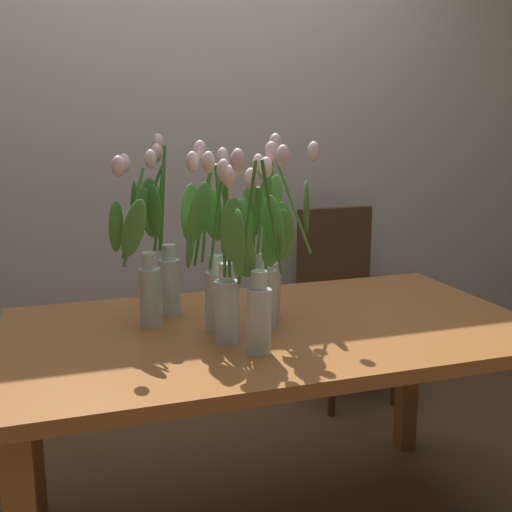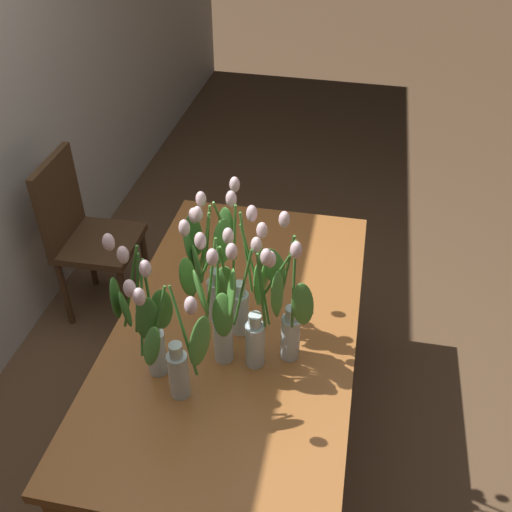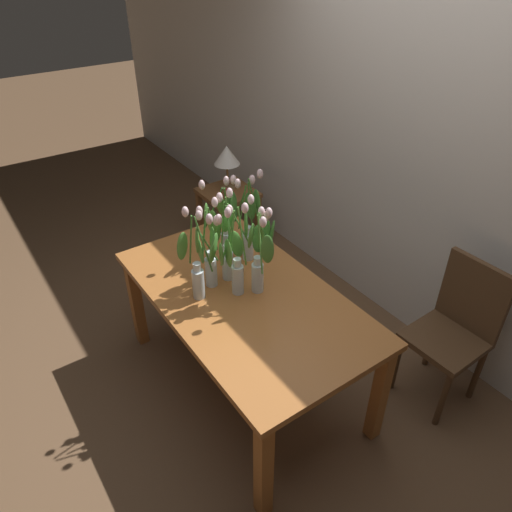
# 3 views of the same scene
# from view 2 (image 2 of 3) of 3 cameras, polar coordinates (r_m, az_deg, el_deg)

# --- Properties ---
(ground_plane) EXTENTS (18.00, 18.00, 0.00)m
(ground_plane) POSITION_cam_2_polar(r_m,az_deg,el_deg) (2.79, -1.56, -17.53)
(ground_plane) COLOR brown
(dining_table) EXTENTS (1.60, 0.90, 0.74)m
(dining_table) POSITION_cam_2_polar(r_m,az_deg,el_deg) (2.29, -1.83, -8.26)
(dining_table) COLOR #A3602D
(dining_table) RESTS_ON ground
(tulip_vase_0) EXTENTS (0.18, 0.21, 0.58)m
(tulip_vase_0) POSITION_cam_2_polar(r_m,az_deg,el_deg) (1.90, -10.71, -6.81)
(tulip_vase_0) COLOR silver
(tulip_vase_0) RESTS_ON dining_table
(tulip_vase_1) EXTENTS (0.19, 0.23, 0.56)m
(tulip_vase_1) POSITION_cam_2_polar(r_m,az_deg,el_deg) (1.96, 2.92, -5.46)
(tulip_vase_1) COLOR silver
(tulip_vase_1) RESTS_ON dining_table
(tulip_vase_2) EXTENTS (0.19, 0.19, 0.54)m
(tulip_vase_2) POSITION_cam_2_polar(r_m,az_deg,el_deg) (1.93, 0.13, -6.39)
(tulip_vase_2) COLOR silver
(tulip_vase_2) RESTS_ON dining_table
(tulip_vase_3) EXTENTS (0.16, 0.23, 0.52)m
(tulip_vase_3) POSITION_cam_2_polar(r_m,az_deg,el_deg) (1.86, -7.76, -10.27)
(tulip_vase_3) COLOR silver
(tulip_vase_3) RESTS_ON dining_table
(tulip_vase_4) EXTENTS (0.14, 0.23, 0.58)m
(tulip_vase_4) POSITION_cam_2_polar(r_m,az_deg,el_deg) (2.05, -1.23, -2.98)
(tulip_vase_4) COLOR silver
(tulip_vase_4) RESTS_ON dining_table
(tulip_vase_5) EXTENTS (0.24, 0.19, 0.56)m
(tulip_vase_5) POSITION_cam_2_polar(r_m,az_deg,el_deg) (2.10, -4.49, -1.20)
(tulip_vase_5) COLOR silver
(tulip_vase_5) RESTS_ON dining_table
(tulip_vase_6) EXTENTS (0.22, 0.21, 0.56)m
(tulip_vase_6) POSITION_cam_2_polar(r_m,az_deg,el_deg) (1.94, -3.92, -5.39)
(tulip_vase_6) COLOR silver
(tulip_vase_6) RESTS_ON dining_table
(dining_chair) EXTENTS (0.41, 0.41, 0.93)m
(dining_chair) POSITION_cam_2_polar(r_m,az_deg,el_deg) (3.20, -16.58, 2.43)
(dining_chair) COLOR #4C331E
(dining_chair) RESTS_ON ground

